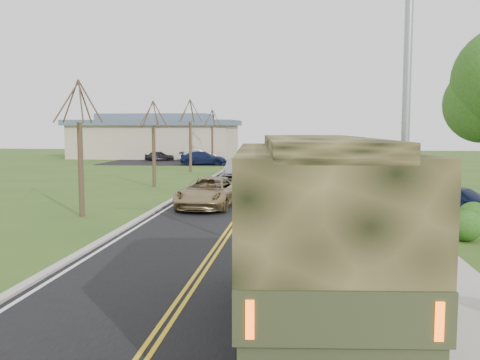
# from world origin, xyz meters

# --- Properties ---
(ground) EXTENTS (160.00, 160.00, 0.00)m
(ground) POSITION_xyz_m (0.00, 0.00, 0.00)
(ground) COLOR #2D4E1A
(ground) RESTS_ON ground
(road) EXTENTS (8.00, 120.00, 0.01)m
(road) POSITION_xyz_m (0.00, 40.00, 0.01)
(road) COLOR black
(road) RESTS_ON ground
(curb_right) EXTENTS (0.30, 120.00, 0.12)m
(curb_right) POSITION_xyz_m (4.15, 40.00, 0.06)
(curb_right) COLOR #9E998E
(curb_right) RESTS_ON ground
(sidewalk_right) EXTENTS (3.20, 120.00, 0.10)m
(sidewalk_right) POSITION_xyz_m (5.90, 40.00, 0.05)
(sidewalk_right) COLOR #9E998E
(sidewalk_right) RESTS_ON ground
(curb_left) EXTENTS (0.30, 120.00, 0.10)m
(curb_left) POSITION_xyz_m (-4.15, 40.00, 0.05)
(curb_left) COLOR #9E998E
(curb_left) RESTS_ON ground
(street_light) EXTENTS (1.65, 0.22, 8.00)m
(street_light) POSITION_xyz_m (4.90, -0.50, 4.43)
(street_light) COLOR gray
(street_light) RESTS_ON ground
(bare_tree_a) EXTENTS (1.93, 2.26, 6.08)m
(bare_tree_a) POSITION_xyz_m (-7.00, 10.00, 2.63)
(bare_tree_a) COLOR #38281C
(bare_tree_a) RESTS_ON ground
(bare_tree_b) EXTENTS (1.83, 2.14, 5.73)m
(bare_tree_b) POSITION_xyz_m (-7.00, 22.00, 2.48)
(bare_tree_b) COLOR #38281C
(bare_tree_b) RESTS_ON ground
(bare_tree_c) EXTENTS (2.04, 2.39, 6.42)m
(bare_tree_c) POSITION_xyz_m (-7.00, 34.00, 2.78)
(bare_tree_c) COLOR #38281C
(bare_tree_c) RESTS_ON ground
(bare_tree_d) EXTENTS (1.88, 2.20, 5.91)m
(bare_tree_d) POSITION_xyz_m (-7.00, 46.00, 2.55)
(bare_tree_d) COLOR #38281C
(bare_tree_d) RESTS_ON ground
(commercial_building) EXTENTS (25.50, 21.50, 5.65)m
(commercial_building) POSITION_xyz_m (-15.98, 55.97, 2.69)
(commercial_building) COLOR tan
(commercial_building) RESTS_ON ground
(military_truck) EXTENTS (3.29, 7.87, 3.83)m
(military_truck) POSITION_xyz_m (2.93, -2.76, 2.19)
(military_truck) COLOR black
(military_truck) RESTS_ON ground
(suv_champagne) EXTENTS (2.92, 5.61, 1.51)m
(suv_champagne) POSITION_xyz_m (-1.81, 13.34, 0.76)
(suv_champagne) COLOR #947E54
(suv_champagne) RESTS_ON ground
(sedan_silver) EXTENTS (1.51, 4.08, 1.33)m
(sedan_silver) POSITION_xyz_m (-2.47, 30.14, 0.67)
(sedan_silver) COLOR #9D9DA2
(sedan_silver) RESTS_ON ground
(pickup_navy) EXTENTS (4.80, 4.45, 1.35)m
(pickup_navy) POSITION_xyz_m (9.71, 11.38, 0.68)
(pickup_navy) COLOR #0F1939
(pickup_navy) RESTS_ON ground
(utility_box_near) EXTENTS (0.75, 0.69, 0.80)m
(utility_box_near) POSITION_xyz_m (4.68, -2.42, 0.50)
(utility_box_near) COLOR #1A4A1E
(utility_box_near) RESTS_ON sidewalk_right
(lot_car_dark) EXTENTS (3.74, 2.52, 1.18)m
(lot_car_dark) POSITION_xyz_m (-13.70, 48.46, 0.59)
(lot_car_dark) COLOR black
(lot_car_dark) RESTS_ON ground
(lot_car_silver) EXTENTS (4.44, 1.86, 1.43)m
(lot_car_silver) POSITION_xyz_m (-8.92, 47.88, 0.71)
(lot_car_silver) COLOR silver
(lot_car_silver) RESTS_ON ground
(lot_car_navy) EXTENTS (5.06, 2.43, 1.42)m
(lot_car_navy) POSITION_xyz_m (-7.38, 42.48, 0.71)
(lot_car_navy) COLOR #10193D
(lot_car_navy) RESTS_ON ground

